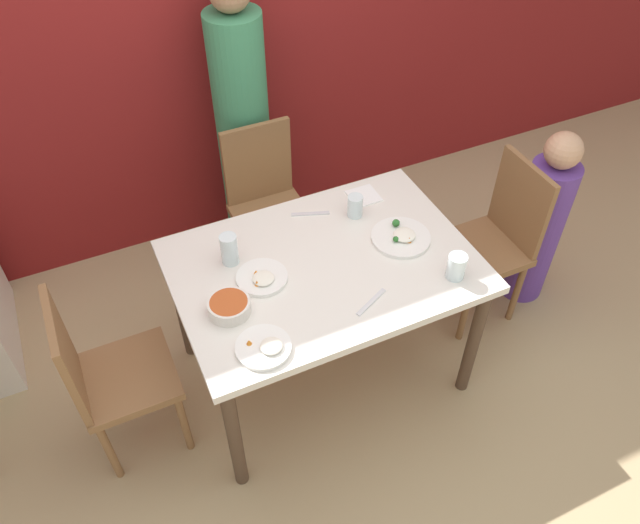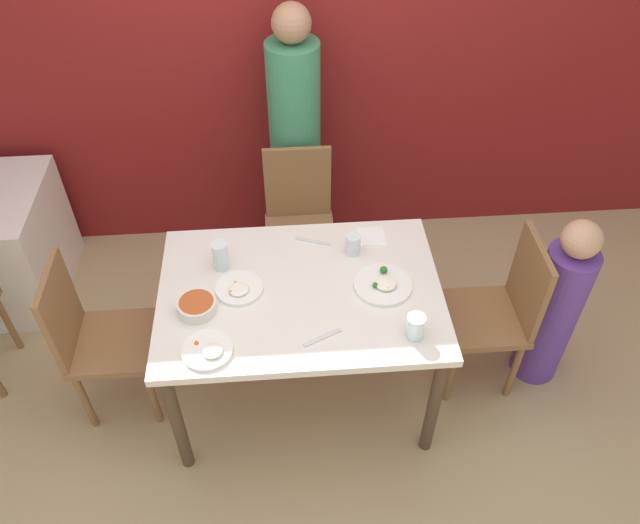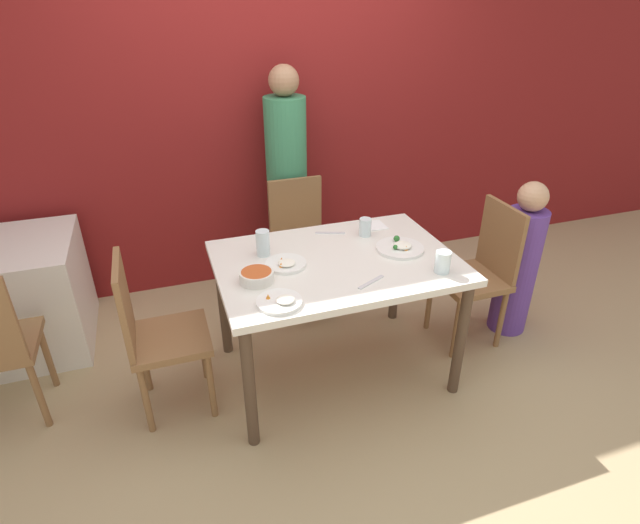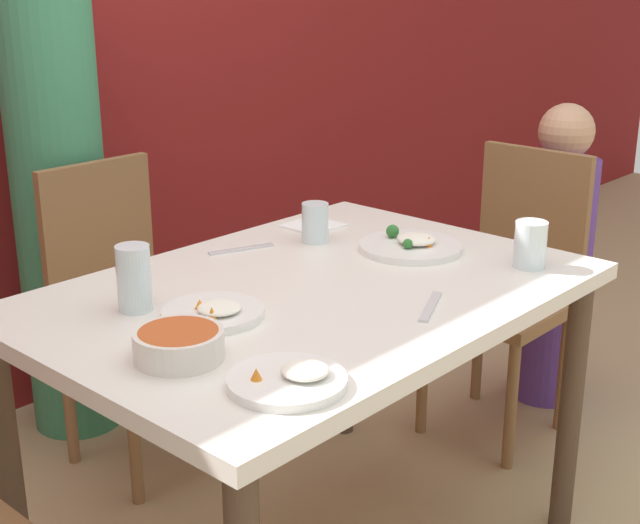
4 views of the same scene
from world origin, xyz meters
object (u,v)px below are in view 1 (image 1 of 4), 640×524
object	(u,v)px
chair_adult_spot	(267,203)
person_adult	(244,132)
chair_child_spot	(494,238)
bowl_curry	(229,306)
plate_rice_adult	(401,237)
glass_water_tall	(355,206)
person_child	(539,224)

from	to	relation	value
chair_adult_spot	person_adult	xyz separation A→B (m)	(0.00, 0.32, 0.27)
chair_child_spot	bowl_curry	xyz separation A→B (m)	(-1.45, -0.13, 0.30)
person_adult	bowl_curry	xyz separation A→B (m)	(-0.49, -1.20, 0.03)
plate_rice_adult	glass_water_tall	size ratio (longest dim) A/B	2.52
chair_adult_spot	plate_rice_adult	xyz separation A→B (m)	(0.35, -0.80, 0.28)
chair_adult_spot	glass_water_tall	size ratio (longest dim) A/B	8.66
glass_water_tall	chair_adult_spot	bearing A→B (deg)	112.62
chair_adult_spot	bowl_curry	distance (m)	1.06
glass_water_tall	chair_child_spot	bearing A→B (deg)	-15.12
chair_adult_spot	person_child	world-z (taller)	person_child
chair_child_spot	person_child	xyz separation A→B (m)	(0.29, -0.00, -0.01)
chair_adult_spot	plate_rice_adult	distance (m)	0.92
chair_adult_spot	person_child	xyz separation A→B (m)	(1.25, -0.76, -0.01)
person_child	plate_rice_adult	distance (m)	0.95
person_adult	bowl_curry	world-z (taller)	person_adult
chair_child_spot	person_child	world-z (taller)	person_child
chair_child_spot	person_adult	world-z (taller)	person_adult
chair_adult_spot	chair_child_spot	bearing A→B (deg)	-38.48
bowl_curry	plate_rice_adult	bearing A→B (deg)	5.63
plate_rice_adult	person_child	bearing A→B (deg)	2.72
person_child	chair_adult_spot	bearing A→B (deg)	148.69
chair_child_spot	chair_adult_spot	bearing A→B (deg)	-128.48
chair_child_spot	person_adult	distance (m)	1.46
chair_child_spot	plate_rice_adult	bearing A→B (deg)	-85.97
chair_adult_spot	person_adult	size ratio (longest dim) A/B	0.57
glass_water_tall	bowl_curry	bearing A→B (deg)	-156.26
person_child	glass_water_tall	bearing A→B (deg)	169.12
chair_child_spot	bowl_curry	size ratio (longest dim) A/B	5.33
person_adult	chair_child_spot	bearing A→B (deg)	-48.37
glass_water_tall	plate_rice_adult	bearing A→B (deg)	-64.49
person_child	plate_rice_adult	bearing A→B (deg)	-177.28
person_adult	bowl_curry	size ratio (longest dim) A/B	9.43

